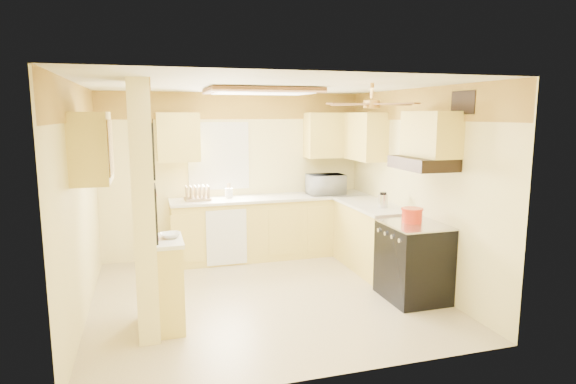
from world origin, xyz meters
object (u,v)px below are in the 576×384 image
object	(u,v)px
stove	(413,261)
kettle	(383,200)
microwave	(326,184)
dutch_oven	(412,215)
bowl	(170,235)

from	to	relation	value
stove	kettle	bearing A→B (deg)	87.52
microwave	dutch_oven	distance (m)	2.07
microwave	kettle	world-z (taller)	microwave
dutch_oven	bowl	bearing A→B (deg)	-179.58
bowl	stove	bearing A→B (deg)	-0.95
microwave	bowl	size ratio (longest dim) A/B	2.79
kettle	stove	bearing A→B (deg)	-92.48
stove	bowl	size ratio (longest dim) A/B	4.57
stove	kettle	distance (m)	1.04
stove	bowl	bearing A→B (deg)	179.05
stove	dutch_oven	distance (m)	0.55
bowl	kettle	bearing A→B (deg)	16.30
stove	kettle	world-z (taller)	kettle
stove	bowl	world-z (taller)	bowl
kettle	dutch_oven	bearing A→B (deg)	-92.80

